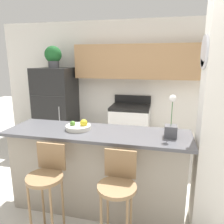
% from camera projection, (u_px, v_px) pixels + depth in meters
% --- Properties ---
extents(ground_plane, '(14.00, 14.00, 0.00)m').
position_uv_depth(ground_plane, '(98.00, 206.00, 2.73)').
color(ground_plane, beige).
extents(wall_back, '(5.60, 0.38, 2.55)m').
position_uv_depth(wall_back, '(134.00, 76.00, 4.38)').
color(wall_back, white).
rests_on(wall_back, ground_plane).
extents(pillar_right, '(0.38, 0.32, 2.55)m').
position_uv_depth(pillar_right, '(219.00, 112.00, 2.16)').
color(pillar_right, white).
rests_on(pillar_right, ground_plane).
extents(counter_bar, '(2.12, 0.63, 0.98)m').
position_uv_depth(counter_bar, '(97.00, 170.00, 2.61)').
color(counter_bar, gray).
rests_on(counter_bar, ground_plane).
extents(refrigerator, '(0.75, 0.71, 1.62)m').
position_uv_depth(refrigerator, '(56.00, 107.00, 4.57)').
color(refrigerator, black).
rests_on(refrigerator, ground_plane).
extents(stove_range, '(0.75, 0.64, 1.07)m').
position_uv_depth(stove_range, '(130.00, 128.00, 4.34)').
color(stove_range, white).
rests_on(stove_range, ground_plane).
extents(bar_stool_left, '(0.36, 0.36, 0.97)m').
position_uv_depth(bar_stool_left, '(47.00, 178.00, 2.16)').
color(bar_stool_left, olive).
rests_on(bar_stool_left, ground_plane).
extents(bar_stool_right, '(0.36, 0.36, 0.97)m').
position_uv_depth(bar_stool_right, '(118.00, 187.00, 2.00)').
color(bar_stool_right, olive).
rests_on(bar_stool_right, ground_plane).
extents(potted_plant_on_fridge, '(0.33, 0.33, 0.43)m').
position_uv_depth(potted_plant_on_fridge, '(53.00, 56.00, 4.32)').
color(potted_plant_on_fridge, '#4C4C51').
rests_on(potted_plant_on_fridge, refrigerator).
extents(orchid_vase, '(0.13, 0.13, 0.45)m').
position_uv_depth(orchid_vase, '(171.00, 127.00, 2.29)').
color(orchid_vase, '#4C4C51').
rests_on(orchid_vase, counter_bar).
extents(fruit_bowl, '(0.29, 0.29, 0.12)m').
position_uv_depth(fruit_bowl, '(79.00, 127.00, 2.56)').
color(fruit_bowl, silver).
rests_on(fruit_bowl, counter_bar).
extents(trash_bin, '(0.28, 0.28, 0.38)m').
position_uv_depth(trash_bin, '(80.00, 142.00, 4.35)').
color(trash_bin, black).
rests_on(trash_bin, ground_plane).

